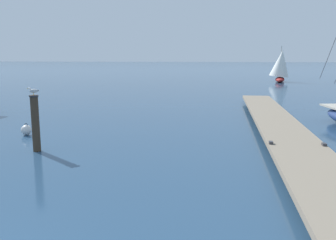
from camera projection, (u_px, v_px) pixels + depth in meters
floating_dock at (277, 124)px, 15.43m from camera, size 2.09×21.09×0.53m
mooring_piling at (35, 122)px, 12.20m from camera, size 0.30×0.30×1.91m
perched_seagull at (34, 91)px, 12.01m from camera, size 0.34×0.27×0.27m
mooring_buoy at (26, 130)px, 14.83m from camera, size 0.42×0.42×0.49m
distant_sailboat at (281, 66)px, 45.04m from camera, size 2.99×4.81×4.41m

